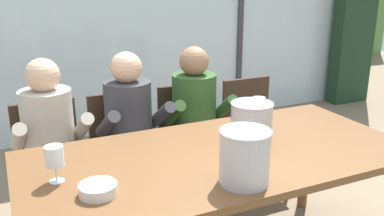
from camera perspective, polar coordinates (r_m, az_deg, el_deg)
name	(u,v)px	position (r m, az deg, el deg)	size (l,w,h in m)	color
ground	(157,195)	(3.42, -4.71, -11.68)	(14.00, 14.00, 0.00)	#847056
window_glass_panel	(101,12)	(4.48, -12.23, 12.50)	(7.27, 0.03, 2.60)	silver
window_mullion_right	(240,7)	(5.08, 6.56, 13.34)	(0.06, 0.06, 2.60)	#38383D
hillside_vineyard	(56,17)	(7.87, -17.93, 11.66)	(13.27, 2.40, 1.94)	#568942
curtain_heavy_drape	(357,4)	(5.99, 21.36, 12.91)	(0.56, 0.20, 2.60)	#1E3823
dining_table	(220,166)	(2.29, 3.74, -7.82)	(2.07, 0.99, 0.76)	brown
chair_near_curtain	(50,158)	(2.97, -18.58, -6.41)	(0.46, 0.46, 0.87)	#332319
chair_left_of_center	(123,146)	(3.05, -9.32, -5.05)	(0.44, 0.44, 0.87)	#332319
chair_center	(189,135)	(3.21, -0.46, -3.64)	(0.49, 0.49, 0.87)	#332319
chair_right_of_center	(252,125)	(3.45, 8.07, -2.27)	(0.44, 0.44, 0.87)	#332319
person_beige_jumper	(52,142)	(2.77, -18.42, -4.31)	(0.48, 0.62, 1.19)	#B7AD9E
person_charcoal_jacket	(133,129)	(2.86, -7.95, -2.82)	(0.49, 0.63, 1.19)	#38383D
person_olive_shirt	(198,119)	(3.03, 0.77, -1.51)	(0.49, 0.63, 1.19)	#2D5123
ice_bucket_primary	(245,156)	(1.91, 7.12, -6.45)	(0.24, 0.24, 0.25)	#B7B7BC
ice_bucket_secondary	(251,122)	(2.37, 8.02, -1.90)	(0.24, 0.24, 0.23)	#B7B7BC
tasting_bowl	(98,189)	(1.88, -12.56, -10.67)	(0.17, 0.17, 0.05)	silver
wine_glass_by_left_taster	(54,158)	(2.01, -18.07, -6.42)	(0.08, 0.08, 0.17)	silver
wine_glass_near_bucket	(259,105)	(2.67, 8.99, 0.34)	(0.08, 0.08, 0.17)	silver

